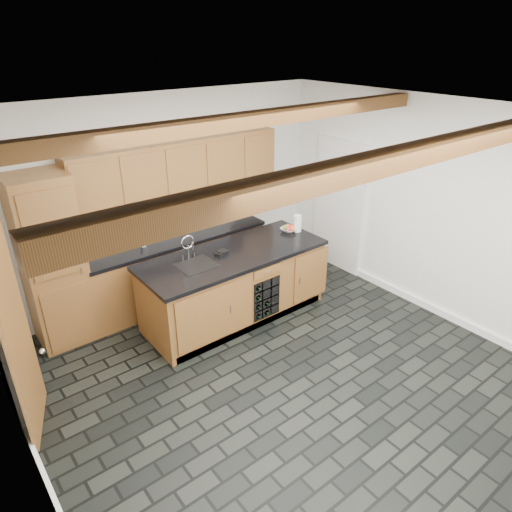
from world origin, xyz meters
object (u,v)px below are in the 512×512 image
at_px(kitchen_scale, 222,252).
at_px(paper_towel, 297,223).
at_px(island, 235,285).
at_px(fruit_bowl, 289,230).

height_order(kitchen_scale, paper_towel, paper_towel).
relative_size(island, kitchen_scale, 12.25).
height_order(island, fruit_bowl, fruit_bowl).
height_order(island, paper_towel, paper_towel).
bearing_deg(paper_towel, fruit_bowl, 147.42).
xyz_separation_m(kitchen_scale, paper_towel, (1.26, -0.04, 0.09)).
xyz_separation_m(island, kitchen_scale, (-0.15, 0.07, 0.49)).
height_order(fruit_bowl, paper_towel, paper_towel).
distance_m(fruit_bowl, paper_towel, 0.15).
relative_size(kitchen_scale, fruit_bowl, 0.91).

